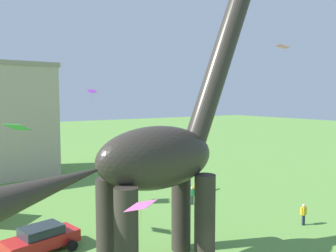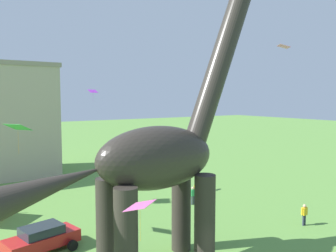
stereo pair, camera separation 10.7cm
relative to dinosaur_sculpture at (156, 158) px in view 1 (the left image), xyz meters
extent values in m
cylinder|color=#2D2823|center=(2.45, 1.10, -3.48)|extent=(1.15, 1.15, 4.96)
cylinder|color=#2D2823|center=(2.45, -1.10, -3.48)|extent=(1.15, 1.15, 4.96)
cylinder|color=#2D2823|center=(-2.29, 1.10, -3.48)|extent=(1.15, 1.15, 4.96)
cylinder|color=#2D2823|center=(-2.29, -1.10, -3.48)|extent=(1.15, 1.15, 4.96)
ellipsoid|color=#2D2823|center=(0.08, 0.00, 0.00)|extent=(6.78, 2.92, 3.34)
cylinder|color=#2D2823|center=(4.48, 0.00, 5.35)|extent=(4.87, 1.25, 9.66)
cone|color=#2D2823|center=(-5.61, 0.00, -0.76)|extent=(5.96, 1.67, 2.83)
cube|color=red|center=(-4.60, 5.39, -5.29)|extent=(4.48, 2.64, 0.72)
cube|color=#232B35|center=(-4.60, 5.39, -4.67)|extent=(2.55, 2.02, 0.52)
cylinder|color=black|center=(-3.05, 6.28, -5.65)|extent=(0.65, 0.35, 0.62)
cylinder|color=black|center=(-3.05, 4.50, -5.65)|extent=(0.65, 0.35, 0.62)
cylinder|color=black|center=(-6.15, 6.28, -5.65)|extent=(0.65, 0.35, 0.62)
cylinder|color=black|center=(10.29, 9.76, -5.67)|extent=(0.10, 0.10, 0.57)
cylinder|color=black|center=(10.43, 9.76, -5.67)|extent=(0.10, 0.10, 0.57)
cube|color=yellow|center=(10.36, 9.76, -5.18)|extent=(0.31, 0.19, 0.41)
sphere|color=tan|center=(10.36, 9.76, -4.88)|extent=(0.18, 0.18, 0.18)
cylinder|color=yellow|center=(10.18, 9.76, -5.16)|extent=(0.08, 0.08, 0.39)
cylinder|color=yellow|center=(10.53, 9.76, -5.16)|extent=(0.08, 0.08, 0.39)
cylinder|color=#2D3347|center=(8.27, 7.64, -5.58)|extent=(0.13, 0.13, 0.76)
cylinder|color=#2D3347|center=(8.45, 7.64, -5.58)|extent=(0.13, 0.13, 0.76)
cube|color=green|center=(8.36, 7.64, -4.93)|extent=(0.41, 0.25, 0.54)
sphere|color=tan|center=(8.36, 7.64, -4.54)|extent=(0.24, 0.24, 0.24)
cylinder|color=green|center=(8.12, 7.64, -4.90)|extent=(0.10, 0.10, 0.51)
cylinder|color=green|center=(8.60, 7.64, -4.90)|extent=(0.10, 0.10, 0.51)
cylinder|color=#2D3347|center=(11.95, -0.58, -5.58)|extent=(0.13, 0.13, 0.76)
cylinder|color=#2D3347|center=(12.14, -0.58, -5.58)|extent=(0.13, 0.13, 0.76)
cube|color=yellow|center=(12.04, -0.58, -4.93)|extent=(0.41, 0.25, 0.54)
sphere|color=tan|center=(12.04, -0.58, -4.54)|extent=(0.24, 0.24, 0.24)
cylinder|color=yellow|center=(11.81, -0.58, -4.90)|extent=(0.10, 0.10, 0.51)
cylinder|color=yellow|center=(12.28, -0.58, -4.90)|extent=(0.10, 0.10, 0.51)
cube|color=green|center=(-5.35, 7.47, 1.33)|extent=(1.64, 1.76, 0.45)
cylinder|color=orange|center=(-5.35, 7.47, 0.39)|extent=(0.01, 0.01, 1.44)
cube|color=purple|center=(2.24, 14.45, 3.72)|extent=(0.89, 0.68, 0.29)
cylinder|color=purple|center=(2.24, 14.45, 3.20)|extent=(0.01, 0.01, 0.80)
cube|color=pink|center=(17.47, 5.89, 7.86)|extent=(1.58, 1.66, 0.29)
cube|color=pink|center=(-3.38, -4.47, -0.76)|extent=(1.45, 1.39, 0.23)
cylinder|color=orange|center=(-3.38, -4.47, -1.52)|extent=(0.01, 0.01, 1.17)
camera|label=1|loc=(-9.37, -15.18, 3.13)|focal=36.95mm
camera|label=2|loc=(-9.28, -15.24, 3.13)|focal=36.95mm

